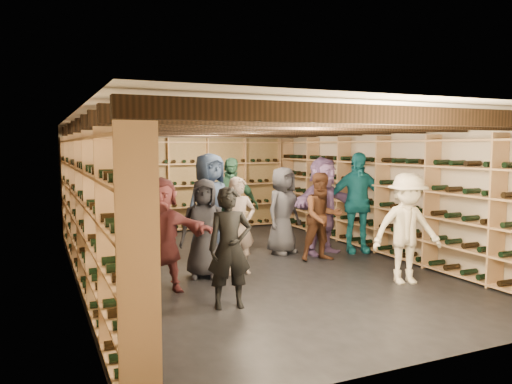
{
  "coord_description": "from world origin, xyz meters",
  "views": [
    {
      "loc": [
        -3.24,
        -7.37,
        1.97
      ],
      "look_at": [
        0.13,
        0.2,
        1.2
      ],
      "focal_mm": 35.0,
      "sensor_mm": 36.0,
      "label": 1
    }
  ],
  "objects": [
    {
      "name": "ground",
      "position": [
        0.0,
        0.0,
        0.0
      ],
      "size": [
        8.0,
        8.0,
        0.0
      ],
      "primitive_type": "plane",
      "color": "black",
      "rests_on": "ground"
    },
    {
      "name": "walls",
      "position": [
        0.0,
        0.0,
        1.2
      ],
      "size": [
        5.52,
        8.02,
        2.4
      ],
      "color": "#C6B59A",
      "rests_on": "ground"
    },
    {
      "name": "ceiling",
      "position": [
        0.0,
        0.0,
        2.4
      ],
      "size": [
        5.5,
        8.0,
        0.01
      ],
      "primitive_type": "cube",
      "color": "beige",
      "rests_on": "walls"
    },
    {
      "name": "ceiling_joists",
      "position": [
        0.0,
        0.0,
        2.26
      ],
      "size": [
        5.4,
        7.12,
        0.18
      ],
      "color": "black",
      "rests_on": "ground"
    },
    {
      "name": "wine_rack_left",
      "position": [
        -2.57,
        0.0,
        1.08
      ],
      "size": [
        0.32,
        7.5,
        2.15
      ],
      "color": "tan",
      "rests_on": "ground"
    },
    {
      "name": "wine_rack_right",
      "position": [
        2.57,
        0.0,
        1.08
      ],
      "size": [
        0.32,
        7.5,
        2.15
      ],
      "color": "tan",
      "rests_on": "ground"
    },
    {
      "name": "wine_rack_back",
      "position": [
        0.0,
        3.83,
        1.07
      ],
      "size": [
        4.7,
        0.3,
        2.15
      ],
      "color": "tan",
      "rests_on": "ground"
    },
    {
      "name": "crate_stack_left",
      "position": [
        0.28,
        1.67,
        0.34
      ],
      "size": [
        0.59,
        0.49,
        0.68
      ],
      "rotation": [
        0.0,
        0.0,
        0.38
      ],
      "color": "#AA7F5A",
      "rests_on": "ground"
    },
    {
      "name": "crate_stack_right",
      "position": [
        0.1,
        1.3,
        0.26
      ],
      "size": [
        0.59,
        0.5,
        0.51
      ],
      "rotation": [
        0.0,
        0.0,
        0.41
      ],
      "color": "#AA7F5A",
      "rests_on": "ground"
    },
    {
      "name": "crate_loose",
      "position": [
        0.32,
        2.29,
        0.09
      ],
      "size": [
        0.53,
        0.37,
        0.17
      ],
      "primitive_type": "cube",
      "rotation": [
        0.0,
        0.0,
        0.09
      ],
      "color": "#AA7F5A",
      "rests_on": "ground"
    },
    {
      "name": "person_0",
      "position": [
        -0.96,
        -0.35,
        0.74
      ],
      "size": [
        0.85,
        0.72,
        1.48
      ],
      "primitive_type": "imported",
      "rotation": [
        0.0,
        0.0,
        -0.4
      ],
      "color": "black",
      "rests_on": "ground"
    },
    {
      "name": "person_1",
      "position": [
        -1.11,
        -1.81,
        0.74
      ],
      "size": [
        0.59,
        0.44,
        1.48
      ],
      "primitive_type": "imported",
      "rotation": [
        0.0,
        0.0,
        -0.17
      ],
      "color": "black",
      "rests_on": "ground"
    },
    {
      "name": "person_3",
      "position": [
        1.58,
        -1.83,
        0.79
      ],
      "size": [
        1.14,
        0.83,
        1.59
      ],
      "primitive_type": "imported",
      "rotation": [
        0.0,
        0.0,
        -0.25
      ],
      "color": "beige",
      "rests_on": "ground"
    },
    {
      "name": "person_4",
      "position": [
        2.18,
        0.23,
        0.93
      ],
      "size": [
        1.17,
        0.77,
        1.86
      ],
      "primitive_type": "imported",
      "rotation": [
        0.0,
        0.0,
        -0.32
      ],
      "color": "#187381",
      "rests_on": "ground"
    },
    {
      "name": "person_5",
      "position": [
        -1.7,
        -0.79,
        0.78
      ],
      "size": [
        1.51,
        0.88,
        1.55
      ],
      "primitive_type": "imported",
      "rotation": [
        0.0,
        0.0,
        -0.31
      ],
      "color": "brown",
      "rests_on": "ground"
    },
    {
      "name": "person_6",
      "position": [
        -0.53,
        0.65,
        0.92
      ],
      "size": [
        1.02,
        0.8,
        1.85
      ],
      "primitive_type": "imported",
      "rotation": [
        0.0,
        0.0,
        0.26
      ],
      "color": "#23324C",
      "rests_on": "ground"
    },
    {
      "name": "person_7",
      "position": [
        -0.41,
        -0.37,
        0.75
      ],
      "size": [
        0.57,
        0.4,
        1.5
      ],
      "primitive_type": "imported",
      "rotation": [
        0.0,
        0.0,
        0.07
      ],
      "color": "gray",
      "rests_on": "ground"
    },
    {
      "name": "person_8",
      "position": [
        1.23,
        -0.11,
        0.76
      ],
      "size": [
        0.8,
        0.65,
        1.52
      ],
      "primitive_type": "imported",
      "rotation": [
        0.0,
        0.0,
        -0.11
      ],
      "color": "#4E2B19",
      "rests_on": "ground"
    },
    {
      "name": "person_10",
      "position": [
        -0.06,
        0.92,
        0.88
      ],
      "size": [
        1.09,
        0.59,
        1.76
      ],
      "primitive_type": "imported",
      "rotation": [
        0.0,
        0.0,
        -0.16
      ],
      "color": "#214932",
      "rests_on": "ground"
    },
    {
      "name": "person_11",
      "position": [
        1.53,
        0.35,
        0.89
      ],
      "size": [
        1.72,
        0.94,
        1.77
      ],
      "primitive_type": "imported",
      "rotation": [
        0.0,
        0.0,
        0.27
      ],
      "color": "slate",
      "rests_on": "ground"
    },
    {
      "name": "person_12",
      "position": [
        0.88,
        0.66,
        0.79
      ],
      "size": [
        0.91,
        0.77,
        1.59
      ],
      "primitive_type": "imported",
      "rotation": [
        0.0,
        0.0,
        0.4
      ],
      "color": "#37373D",
      "rests_on": "ground"
    }
  ]
}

